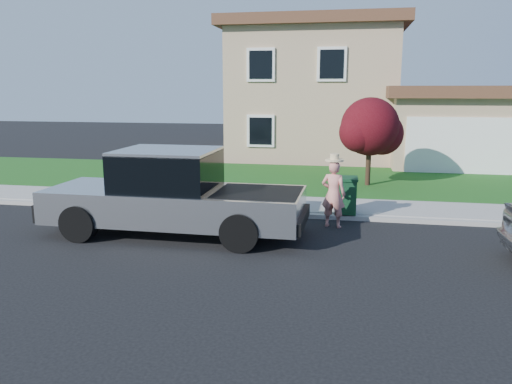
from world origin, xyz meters
TOP-DOWN VIEW (x-y plane):
  - ground at (0.00, 0.00)m, footprint 80.00×80.00m
  - curb at (1.00, 2.90)m, footprint 40.00×0.20m
  - sidewalk at (1.00, 4.00)m, footprint 40.00×2.00m
  - lawn at (1.00, 8.50)m, footprint 40.00×7.00m
  - house at (1.31, 16.38)m, footprint 14.00×11.30m
  - pickup_truck at (-2.26, 0.71)m, footprint 6.41×2.49m
  - woman at (1.54, 2.10)m, footprint 0.72×0.56m
  - ornamental_tree at (2.63, 7.66)m, footprint 2.29×2.06m
  - trash_bin at (1.86, 3.10)m, footprint 0.62×0.71m

SIDE VIEW (x-z plane):
  - ground at x=0.00m, z-range 0.00..0.00m
  - lawn at x=1.00m, z-range 0.00..0.10m
  - curb at x=1.00m, z-range 0.00..0.12m
  - sidewalk at x=1.00m, z-range 0.00..0.15m
  - trash_bin at x=1.86m, z-range 0.16..1.15m
  - woman at x=1.54m, z-range -0.05..1.86m
  - pickup_truck at x=-2.26m, z-range -0.07..2.03m
  - ornamental_tree at x=2.63m, z-range 0.54..3.68m
  - house at x=1.31m, z-range -0.26..6.59m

